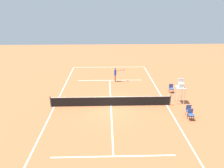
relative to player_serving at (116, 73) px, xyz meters
name	(u,v)px	position (x,y,z in m)	size (l,w,h in m)	color
ground_plane	(111,106)	(0.72, 6.35, -1.09)	(60.00, 60.00, 0.00)	#B76038
court_lines	(111,106)	(0.72, 6.35, -1.09)	(10.70, 24.73, 0.01)	white
tennis_net	(111,101)	(0.72, 6.35, -0.59)	(11.30, 0.10, 1.07)	#4C4C51
player_serving	(116,73)	(0.00, 0.00, 0.00)	(1.35, 0.54, 1.82)	#9E704C
tennis_ball	(130,86)	(-1.65, 1.47, -1.06)	(0.07, 0.07, 0.07)	#CCE033
umpire_chair	(181,87)	(-5.91, 5.79, 0.52)	(0.80, 0.80, 2.41)	silver
courtside_chair_near	(189,110)	(-5.91, 8.28, -0.56)	(0.44, 0.46, 0.95)	#262626
courtside_chair_mid	(171,88)	(-5.83, 3.45, -0.56)	(0.44, 0.46, 0.95)	#262626
courtside_chair_far	(191,114)	(-5.81, 8.92, -0.56)	(0.44, 0.46, 0.95)	#262626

